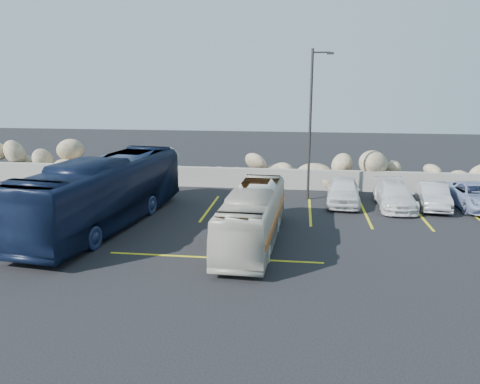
# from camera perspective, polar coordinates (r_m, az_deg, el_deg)

# --- Properties ---
(ground) EXTENTS (90.00, 90.00, 0.00)m
(ground) POSITION_cam_1_polar(r_m,az_deg,el_deg) (17.12, 0.05, -8.43)
(ground) COLOR black
(ground) RESTS_ON ground
(seawall) EXTENTS (60.00, 0.40, 1.20)m
(seawall) POSITION_cam_1_polar(r_m,az_deg,el_deg) (28.43, 3.19, 1.66)
(seawall) COLOR gray
(seawall) RESTS_ON ground
(riprap_pile) EXTENTS (54.00, 2.80, 2.60)m
(riprap_pile) POSITION_cam_1_polar(r_m,az_deg,el_deg) (29.47, 3.38, 3.46)
(riprap_pile) COLOR #8F795E
(riprap_pile) RESTS_ON ground
(parking_lines) EXTENTS (18.16, 9.36, 0.01)m
(parking_lines) POSITION_cam_1_polar(r_m,az_deg,el_deg) (22.41, 13.83, -3.50)
(parking_lines) COLOR gold
(parking_lines) RESTS_ON ground
(lamppost) EXTENTS (1.14, 0.18, 8.00)m
(lamppost) POSITION_cam_1_polar(r_m,az_deg,el_deg) (25.35, 8.69, 8.55)
(lamppost) COLOR #302D2B
(lamppost) RESTS_ON ground
(vintage_bus) EXTENTS (2.19, 7.99, 2.20)m
(vintage_bus) POSITION_cam_1_polar(r_m,az_deg,el_deg) (18.69, 1.57, -2.97)
(vintage_bus) COLOR beige
(vintage_bus) RESTS_ON ground
(tour_coach) EXTENTS (3.96, 11.34, 3.09)m
(tour_coach) POSITION_cam_1_polar(r_m,az_deg,el_deg) (21.62, -16.19, -0.03)
(tour_coach) COLOR #0F1A35
(tour_coach) RESTS_ON ground
(car_a) EXTENTS (2.00, 4.33, 1.44)m
(car_a) POSITION_cam_1_polar(r_m,az_deg,el_deg) (25.29, 12.50, 0.15)
(car_a) COLOR silver
(car_a) RESTS_ON ground
(car_b) EXTENTS (1.73, 3.97, 1.27)m
(car_b) POSITION_cam_1_polar(r_m,az_deg,el_deg) (25.95, 22.49, -0.41)
(car_b) COLOR #ACACB1
(car_b) RESTS_ON ground
(car_c) EXTENTS (1.80, 4.35, 1.26)m
(car_c) POSITION_cam_1_polar(r_m,az_deg,el_deg) (25.30, 18.34, -0.41)
(car_c) COLOR silver
(car_c) RESTS_ON ground
(car_d) EXTENTS (2.41, 4.70, 1.27)m
(car_d) POSITION_cam_1_polar(r_m,az_deg,el_deg) (26.76, 26.78, -0.44)
(car_d) COLOR #8695BE
(car_d) RESTS_ON ground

